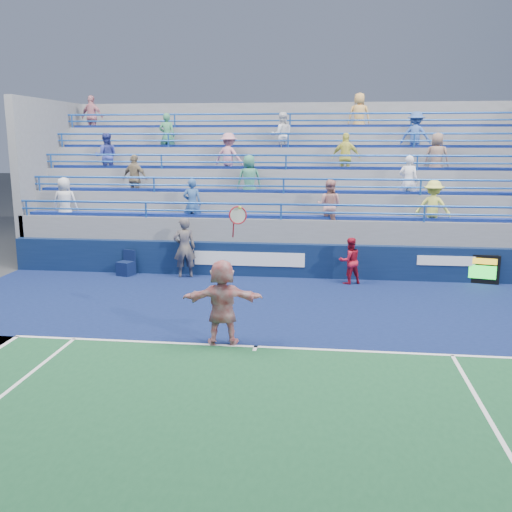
# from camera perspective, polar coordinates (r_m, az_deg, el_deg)

# --- Properties ---
(ground) EXTENTS (120.00, 120.00, 0.00)m
(ground) POSITION_cam_1_polar(r_m,az_deg,el_deg) (12.43, -0.03, -9.15)
(ground) COLOR #333538
(sponsor_wall) EXTENTS (18.00, 0.32, 1.10)m
(sponsor_wall) POSITION_cam_1_polar(r_m,az_deg,el_deg) (18.50, 2.44, -0.43)
(sponsor_wall) COLOR #0B1A3C
(sponsor_wall) RESTS_ON ground
(bleacher_stand) EXTENTS (18.00, 5.60, 6.13)m
(bleacher_stand) POSITION_cam_1_polar(r_m,az_deg,el_deg) (22.04, 3.23, 4.14)
(bleacher_stand) COLOR slate
(bleacher_stand) RESTS_ON ground
(serve_speed_board) EXTENTS (1.32, 0.43, 0.91)m
(serve_speed_board) POSITION_cam_1_polar(r_m,az_deg,el_deg) (18.94, 21.23, -1.22)
(serve_speed_board) COLOR black
(serve_speed_board) RESTS_ON ground
(judge_chair) EXTENTS (0.60, 0.61, 0.83)m
(judge_chair) POSITION_cam_1_polar(r_m,az_deg,el_deg) (19.21, -12.87, -1.13)
(judge_chair) COLOR #0C173D
(judge_chair) RESTS_ON ground
(tennis_player) EXTENTS (1.82, 0.79, 3.05)m
(tennis_player) POSITION_cam_1_polar(r_m,az_deg,el_deg) (12.37, -3.37, -4.62)
(tennis_player) COLOR white
(tennis_player) RESTS_ON ground
(line_judge) EXTENTS (0.83, 0.67, 1.96)m
(line_judge) POSITION_cam_1_polar(r_m,az_deg,el_deg) (18.48, -7.17, 0.84)
(line_judge) COLOR #161C3C
(line_judge) RESTS_ON ground
(ball_girl) EXTENTS (0.87, 0.79, 1.45)m
(ball_girl) POSITION_cam_1_polar(r_m,az_deg,el_deg) (17.79, 9.35, -0.48)
(ball_girl) COLOR #A91328
(ball_girl) RESTS_ON ground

